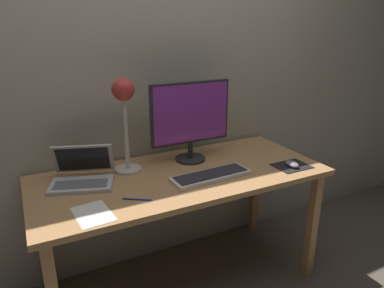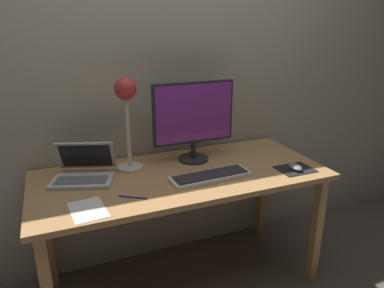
{
  "view_description": "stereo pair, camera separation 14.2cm",
  "coord_description": "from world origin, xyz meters",
  "px_view_note": "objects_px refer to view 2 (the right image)",
  "views": [
    {
      "loc": [
        -0.75,
        -1.62,
        1.53
      ],
      "look_at": [
        0.04,
        -0.05,
        0.92
      ],
      "focal_mm": 32.95,
      "sensor_mm": 36.0,
      "label": 1
    },
    {
      "loc": [
        -0.63,
        -1.68,
        1.53
      ],
      "look_at": [
        0.04,
        -0.05,
        0.92
      ],
      "focal_mm": 32.95,
      "sensor_mm": 36.0,
      "label": 2
    }
  ],
  "objects_px": {
    "laptop": "(84,169)",
    "mouse": "(296,167)",
    "monitor": "(194,117)",
    "keyboard_main": "(210,176)",
    "pen": "(133,197)",
    "desk_lamp": "(126,104)"
  },
  "relations": [
    {
      "from": "mouse",
      "to": "pen",
      "type": "bearing_deg",
      "value": 178.6
    },
    {
      "from": "laptop",
      "to": "mouse",
      "type": "bearing_deg",
      "value": -17.25
    },
    {
      "from": "mouse",
      "to": "keyboard_main",
      "type": "bearing_deg",
      "value": 169.8
    },
    {
      "from": "keyboard_main",
      "to": "desk_lamp",
      "type": "relative_size",
      "value": 0.86
    },
    {
      "from": "monitor",
      "to": "mouse",
      "type": "height_order",
      "value": "monitor"
    },
    {
      "from": "mouse",
      "to": "laptop",
      "type": "bearing_deg",
      "value": 162.75
    },
    {
      "from": "monitor",
      "to": "pen",
      "type": "relative_size",
      "value": 3.51
    },
    {
      "from": "pen",
      "to": "keyboard_main",
      "type": "bearing_deg",
      "value": 8.5
    },
    {
      "from": "mouse",
      "to": "pen",
      "type": "xyz_separation_m",
      "value": [
        -0.92,
        0.02,
        -0.02
      ]
    },
    {
      "from": "monitor",
      "to": "laptop",
      "type": "relative_size",
      "value": 1.31
    },
    {
      "from": "desk_lamp",
      "to": "pen",
      "type": "relative_size",
      "value": 3.7
    },
    {
      "from": "keyboard_main",
      "to": "pen",
      "type": "xyz_separation_m",
      "value": [
        -0.44,
        -0.07,
        -0.01
      ]
    },
    {
      "from": "laptop",
      "to": "pen",
      "type": "distance_m",
      "value": 0.38
    },
    {
      "from": "monitor",
      "to": "mouse",
      "type": "relative_size",
      "value": 5.12
    },
    {
      "from": "mouse",
      "to": "monitor",
      "type": "bearing_deg",
      "value": 141.87
    },
    {
      "from": "keyboard_main",
      "to": "mouse",
      "type": "relative_size",
      "value": 4.64
    },
    {
      "from": "laptop",
      "to": "mouse",
      "type": "height_order",
      "value": "laptop"
    },
    {
      "from": "keyboard_main",
      "to": "laptop",
      "type": "relative_size",
      "value": 1.19
    },
    {
      "from": "monitor",
      "to": "laptop",
      "type": "xyz_separation_m",
      "value": [
        -0.64,
        -0.02,
        -0.21
      ]
    },
    {
      "from": "laptop",
      "to": "mouse",
      "type": "xyz_separation_m",
      "value": [
        1.11,
        -0.34,
        -0.03
      ]
    },
    {
      "from": "monitor",
      "to": "pen",
      "type": "distance_m",
      "value": 0.63
    },
    {
      "from": "monitor",
      "to": "keyboard_main",
      "type": "relative_size",
      "value": 1.1
    }
  ]
}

